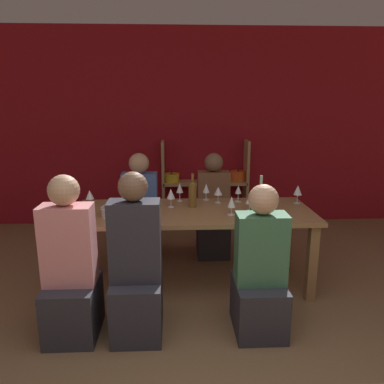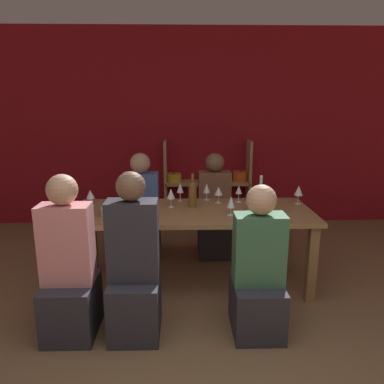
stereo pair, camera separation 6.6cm
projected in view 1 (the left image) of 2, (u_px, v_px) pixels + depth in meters
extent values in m
cube|color=maroon|center=(188.00, 129.00, 5.23)|extent=(8.80, 0.06, 2.70)
cube|color=tan|center=(163.00, 184.00, 5.20)|extent=(0.04, 0.30, 1.20)
cube|color=tan|center=(246.00, 184.00, 5.25)|extent=(0.04, 0.30, 1.20)
cube|color=tan|center=(205.00, 224.00, 5.36)|extent=(1.16, 0.30, 0.04)
cylinder|color=gold|center=(172.00, 218.00, 5.32)|extent=(0.20, 0.20, 0.15)
sphere|color=black|center=(172.00, 212.00, 5.30)|extent=(0.02, 0.02, 0.02)
cylinder|color=red|center=(188.00, 218.00, 5.33)|extent=(0.18, 0.18, 0.14)
sphere|color=black|center=(188.00, 213.00, 5.31)|extent=(0.02, 0.02, 0.02)
cylinder|color=silver|center=(205.00, 219.00, 5.34)|extent=(0.20, 0.20, 0.12)
sphere|color=black|center=(205.00, 214.00, 5.33)|extent=(0.02, 0.02, 0.02)
cylinder|color=#E0561E|center=(221.00, 218.00, 5.35)|extent=(0.21, 0.21, 0.12)
sphere|color=black|center=(221.00, 213.00, 5.34)|extent=(0.02, 0.02, 0.02)
cylinder|color=black|center=(237.00, 219.00, 5.37)|extent=(0.17, 0.17, 0.10)
sphere|color=black|center=(237.00, 214.00, 5.35)|extent=(0.02, 0.02, 0.02)
cube|color=tan|center=(205.00, 183.00, 5.22)|extent=(1.16, 0.30, 0.04)
cylinder|color=gold|center=(172.00, 178.00, 5.18)|extent=(0.21, 0.21, 0.11)
sphere|color=black|center=(172.00, 173.00, 5.16)|extent=(0.02, 0.02, 0.02)
cylinder|color=silver|center=(205.00, 178.00, 5.20)|extent=(0.21, 0.21, 0.11)
sphere|color=black|center=(205.00, 173.00, 5.19)|extent=(0.02, 0.02, 0.02)
cylinder|color=silver|center=(221.00, 178.00, 5.21)|extent=(0.21, 0.21, 0.09)
sphere|color=black|center=(222.00, 174.00, 5.20)|extent=(0.02, 0.02, 0.02)
cylinder|color=#E0561E|center=(238.00, 176.00, 5.22)|extent=(0.21, 0.21, 0.14)
sphere|color=black|center=(238.00, 170.00, 5.20)|extent=(0.02, 0.02, 0.02)
cube|color=olive|center=(192.00, 212.00, 3.48)|extent=(2.22, 0.86, 0.04)
cube|color=olive|center=(74.00, 268.00, 3.18)|extent=(0.08, 0.08, 0.71)
cube|color=olive|center=(312.00, 263.00, 3.27)|extent=(0.08, 0.08, 0.71)
cube|color=olive|center=(91.00, 238.00, 3.86)|extent=(0.08, 0.08, 0.71)
cube|color=olive|center=(288.00, 235.00, 3.95)|extent=(0.08, 0.08, 0.71)
cylinder|color=#B7BABC|center=(115.00, 212.00, 3.29)|extent=(0.25, 0.25, 0.08)
torus|color=#B7BABC|center=(115.00, 207.00, 3.28)|extent=(0.26, 0.26, 0.01)
cylinder|color=brown|center=(193.00, 196.00, 3.55)|extent=(0.07, 0.07, 0.22)
cone|color=brown|center=(193.00, 182.00, 3.52)|extent=(0.07, 0.07, 0.03)
cylinder|color=brown|center=(193.00, 177.00, 3.51)|extent=(0.03, 0.03, 0.07)
cylinder|color=#B2C6C1|center=(260.00, 200.00, 3.38)|extent=(0.07, 0.07, 0.23)
cone|color=#B2C6C1|center=(261.00, 185.00, 3.35)|extent=(0.07, 0.07, 0.03)
cylinder|color=#B2C6C1|center=(261.00, 180.00, 3.34)|extent=(0.03, 0.03, 0.07)
cylinder|color=#1E4C23|center=(254.00, 211.00, 3.12)|extent=(0.07, 0.07, 0.19)
cone|color=#1E4C23|center=(255.00, 198.00, 3.09)|extent=(0.07, 0.07, 0.03)
cylinder|color=#1E4C23|center=(255.00, 191.00, 3.08)|extent=(0.03, 0.03, 0.08)
cylinder|color=white|center=(90.00, 206.00, 3.61)|extent=(0.07, 0.07, 0.00)
cylinder|color=white|center=(90.00, 202.00, 3.60)|extent=(0.01, 0.01, 0.07)
cone|color=white|center=(90.00, 195.00, 3.58)|extent=(0.08, 0.08, 0.08)
cylinder|color=white|center=(218.00, 202.00, 3.73)|extent=(0.06, 0.06, 0.00)
cylinder|color=white|center=(218.00, 198.00, 3.72)|extent=(0.01, 0.01, 0.08)
cone|color=white|center=(218.00, 191.00, 3.70)|extent=(0.08, 0.08, 0.08)
cylinder|color=maroon|center=(218.00, 193.00, 3.71)|extent=(0.05, 0.05, 0.03)
cylinder|color=white|center=(238.00, 201.00, 3.77)|extent=(0.07, 0.07, 0.00)
cylinder|color=white|center=(238.00, 197.00, 3.76)|extent=(0.01, 0.01, 0.08)
cone|color=white|center=(238.00, 189.00, 3.74)|extent=(0.06, 0.06, 0.08)
cylinder|color=maroon|center=(238.00, 191.00, 3.74)|extent=(0.04, 0.04, 0.03)
cylinder|color=white|center=(206.00, 199.00, 3.84)|extent=(0.07, 0.07, 0.00)
cylinder|color=white|center=(206.00, 196.00, 3.83)|extent=(0.01, 0.01, 0.07)
cone|color=white|center=(206.00, 188.00, 3.81)|extent=(0.07, 0.07, 0.10)
cylinder|color=maroon|center=(206.00, 190.00, 3.81)|extent=(0.04, 0.04, 0.04)
cylinder|color=white|center=(297.00, 203.00, 3.71)|extent=(0.07, 0.07, 0.00)
cylinder|color=white|center=(297.00, 199.00, 3.70)|extent=(0.01, 0.01, 0.08)
cone|color=white|center=(298.00, 190.00, 3.68)|extent=(0.08, 0.08, 0.10)
cylinder|color=beige|center=(298.00, 192.00, 3.68)|extent=(0.05, 0.05, 0.04)
cylinder|color=white|center=(140.00, 221.00, 3.16)|extent=(0.06, 0.06, 0.00)
cylinder|color=white|center=(140.00, 216.00, 3.15)|extent=(0.01, 0.01, 0.09)
cone|color=white|center=(140.00, 206.00, 3.13)|extent=(0.07, 0.07, 0.08)
cylinder|color=white|center=(249.00, 210.00, 3.47)|extent=(0.07, 0.07, 0.00)
cylinder|color=white|center=(250.00, 206.00, 3.47)|extent=(0.01, 0.01, 0.06)
cone|color=white|center=(250.00, 199.00, 3.45)|extent=(0.08, 0.08, 0.07)
cylinder|color=beige|center=(250.00, 201.00, 3.45)|extent=(0.04, 0.04, 0.03)
cylinder|color=white|center=(231.00, 214.00, 3.34)|extent=(0.07, 0.07, 0.00)
cylinder|color=white|center=(231.00, 211.00, 3.33)|extent=(0.01, 0.01, 0.07)
cone|color=white|center=(232.00, 202.00, 3.31)|extent=(0.07, 0.07, 0.10)
cylinder|color=beige|center=(231.00, 205.00, 3.31)|extent=(0.04, 0.04, 0.04)
cylinder|color=white|center=(180.00, 201.00, 3.80)|extent=(0.06, 0.06, 0.00)
cylinder|color=white|center=(180.00, 196.00, 3.78)|extent=(0.01, 0.01, 0.08)
cone|color=white|center=(180.00, 188.00, 3.76)|extent=(0.07, 0.07, 0.10)
cylinder|color=maroon|center=(180.00, 190.00, 3.77)|extent=(0.04, 0.04, 0.04)
cylinder|color=white|center=(171.00, 207.00, 3.57)|extent=(0.06, 0.06, 0.00)
cylinder|color=white|center=(171.00, 203.00, 3.56)|extent=(0.01, 0.01, 0.08)
cone|color=white|center=(171.00, 194.00, 3.54)|extent=(0.08, 0.08, 0.09)
cylinder|color=beige|center=(171.00, 196.00, 3.55)|extent=(0.04, 0.04, 0.04)
cube|color=#1E2338|center=(279.00, 218.00, 3.22)|extent=(0.08, 0.16, 0.01)
cube|color=#2D2D38|center=(138.00, 306.00, 2.84)|extent=(0.37, 0.46, 0.45)
cube|color=#2D2D38|center=(135.00, 241.00, 2.71)|extent=(0.37, 0.20, 0.60)
sphere|color=brown|center=(133.00, 187.00, 2.61)|extent=(0.21, 0.21, 0.21)
cube|color=#2D2D38|center=(213.00, 237.00, 4.33)|extent=(0.36, 0.45, 0.41)
cube|color=brown|center=(213.00, 196.00, 4.21)|extent=(0.36, 0.20, 0.56)
sphere|color=brown|center=(214.00, 162.00, 4.12)|extent=(0.21, 0.21, 0.21)
cube|color=#2D2D38|center=(258.00, 306.00, 2.88)|extent=(0.37, 0.47, 0.40)
cube|color=#3D7551|center=(261.00, 249.00, 2.77)|extent=(0.37, 0.20, 0.54)
sphere|color=tan|center=(263.00, 200.00, 2.68)|extent=(0.22, 0.22, 0.22)
cube|color=#2D2D38|center=(141.00, 233.00, 4.33)|extent=(0.39, 0.49, 0.48)
cube|color=#4C70B7|center=(140.00, 194.00, 4.22)|extent=(0.39, 0.22, 0.47)
sphere|color=tan|center=(139.00, 163.00, 4.14)|extent=(0.22, 0.22, 0.22)
cube|color=#2D2D38|center=(74.00, 308.00, 2.83)|extent=(0.37, 0.46, 0.42)
cube|color=pink|center=(68.00, 245.00, 2.70)|extent=(0.37, 0.20, 0.60)
sphere|color=tan|center=(64.00, 190.00, 2.61)|extent=(0.22, 0.22, 0.22)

